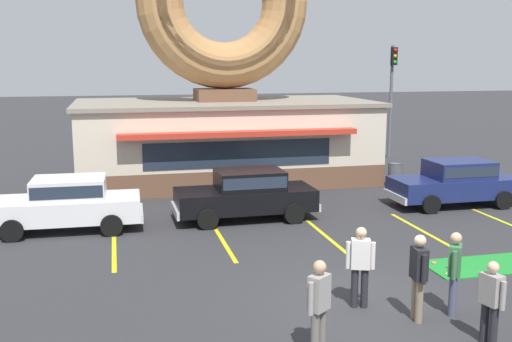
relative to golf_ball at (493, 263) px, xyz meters
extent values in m
plane|color=#2D2D30|center=(-4.05, -1.60, -0.05)|extent=(160.00, 160.00, 0.00)
cube|color=brown|center=(-4.51, 12.40, 0.40)|extent=(12.00, 6.00, 0.90)
cube|color=beige|center=(-4.51, 12.40, 2.00)|extent=(12.00, 6.00, 2.30)
cube|color=gray|center=(-4.51, 12.40, 3.23)|extent=(12.30, 6.30, 0.16)
cube|color=red|center=(-4.51, 9.10, 2.30)|extent=(9.00, 0.60, 0.20)
cube|color=#232D3D|center=(-4.51, 9.38, 1.50)|extent=(7.20, 0.03, 1.00)
cube|color=brown|center=(-4.51, 12.40, 3.56)|extent=(2.40, 1.80, 0.50)
torus|color=#B27F4C|center=(-4.51, 12.40, 7.36)|extent=(7.10, 1.90, 7.10)
torus|color=tan|center=(-4.51, 11.97, 7.36)|extent=(6.25, 1.05, 6.24)
torus|color=brown|center=(-1.21, 0.01, 0.00)|extent=(0.13, 0.13, 0.04)
torus|color=#D17F47|center=(-1.41, 0.36, 0.00)|extent=(0.13, 0.13, 0.04)
torus|color=#E5C666|center=(-1.50, -0.44, 0.00)|extent=(0.13, 0.13, 0.04)
sphere|color=white|center=(0.00, 0.00, 0.00)|extent=(0.04, 0.04, 0.04)
cube|color=silver|center=(-10.59, 5.68, 0.61)|extent=(4.45, 1.88, 0.68)
cube|color=silver|center=(-10.44, 5.68, 1.25)|extent=(2.14, 1.62, 0.60)
cube|color=#232D3D|center=(-10.44, 5.68, 1.27)|extent=(2.06, 1.64, 0.36)
cube|color=silver|center=(-8.36, 5.62, 0.37)|extent=(0.14, 1.67, 0.24)
cylinder|color=black|center=(-11.97, 4.84, 0.27)|extent=(0.65, 0.24, 0.64)
cylinder|color=black|center=(-11.93, 6.60, 0.27)|extent=(0.65, 0.24, 0.64)
cylinder|color=black|center=(-9.25, 4.76, 0.27)|extent=(0.65, 0.24, 0.64)
cylinder|color=black|center=(-9.20, 6.52, 0.27)|extent=(0.65, 0.24, 0.64)
cube|color=navy|center=(2.46, 5.86, 0.61)|extent=(4.41, 1.78, 0.68)
cube|color=navy|center=(2.61, 5.86, 1.25)|extent=(2.11, 1.57, 0.60)
cube|color=#232D3D|center=(2.61, 5.86, 1.27)|extent=(2.02, 1.59, 0.36)
cube|color=silver|center=(0.23, 5.87, 0.37)|extent=(0.11, 1.67, 0.24)
cube|color=silver|center=(4.69, 5.85, 0.37)|extent=(0.11, 1.67, 0.24)
cylinder|color=black|center=(1.09, 4.99, 0.27)|extent=(0.64, 0.22, 0.64)
cylinder|color=black|center=(1.10, 6.75, 0.27)|extent=(0.64, 0.22, 0.64)
cylinder|color=black|center=(3.82, 4.97, 0.27)|extent=(0.64, 0.22, 0.64)
cylinder|color=black|center=(3.83, 6.73, 0.27)|extent=(0.64, 0.22, 0.64)
cube|color=black|center=(-5.08, 5.71, 0.61)|extent=(4.43, 1.83, 0.68)
cube|color=black|center=(-4.93, 5.71, 1.25)|extent=(2.12, 1.59, 0.60)
cube|color=#232D3D|center=(-4.93, 5.71, 1.27)|extent=(2.04, 1.61, 0.36)
cube|color=silver|center=(-7.31, 5.68, 0.37)|extent=(0.13, 1.67, 0.24)
cube|color=silver|center=(-2.85, 5.74, 0.37)|extent=(0.13, 1.67, 0.24)
cylinder|color=black|center=(-6.43, 4.81, 0.27)|extent=(0.64, 0.23, 0.64)
cylinder|color=black|center=(-6.46, 6.57, 0.27)|extent=(0.64, 0.23, 0.64)
cylinder|color=black|center=(-3.70, 4.85, 0.27)|extent=(0.64, 0.23, 0.64)
cylinder|color=black|center=(-3.73, 6.61, 0.27)|extent=(0.64, 0.23, 0.64)
cylinder|color=#7F7056|center=(-3.44, -2.61, 0.38)|extent=(0.15, 0.15, 0.85)
cylinder|color=#7F7056|center=(-3.42, -2.41, 0.38)|extent=(0.15, 0.15, 0.85)
cube|color=black|center=(-3.43, -2.51, 1.12)|extent=(0.28, 0.40, 0.63)
cylinder|color=black|center=(-3.45, -2.76, 1.08)|extent=(0.10, 0.10, 0.58)
cylinder|color=black|center=(-3.40, -2.26, 1.08)|extent=(0.10, 0.10, 0.58)
sphere|color=beige|center=(-3.43, -2.51, 1.57)|extent=(0.23, 0.23, 0.23)
cylinder|color=slate|center=(-5.86, -3.50, 0.37)|extent=(0.15, 0.15, 0.85)
cylinder|color=slate|center=(-5.70, -3.38, 0.37)|extent=(0.15, 0.15, 0.85)
cube|color=gray|center=(-5.78, -3.44, 1.11)|extent=(0.45, 0.42, 0.62)
cylinder|color=gray|center=(-5.98, -3.59, 1.08)|extent=(0.10, 0.10, 0.57)
cylinder|color=gray|center=(-5.58, -3.29, 1.08)|extent=(0.10, 0.10, 0.57)
sphere|color=tan|center=(-5.78, -3.44, 1.56)|extent=(0.23, 0.23, 0.23)
cylinder|color=#232328|center=(-2.65, -3.83, 0.33)|extent=(0.15, 0.15, 0.76)
cylinder|color=#232328|center=(-2.69, -3.64, 0.33)|extent=(0.15, 0.15, 0.76)
cube|color=gray|center=(-2.67, -3.73, 0.99)|extent=(0.32, 0.43, 0.56)
cylinder|color=gray|center=(-2.61, -3.98, 0.96)|extent=(0.10, 0.10, 0.51)
cylinder|color=gray|center=(-2.73, -3.49, 0.96)|extent=(0.10, 0.10, 0.51)
sphere|color=beige|center=(-2.67, -3.73, 1.40)|extent=(0.21, 0.21, 0.21)
cylinder|color=#474C66|center=(-2.54, -2.33, 0.37)|extent=(0.15, 0.15, 0.84)
cylinder|color=#474C66|center=(-2.65, -2.49, 0.37)|extent=(0.15, 0.15, 0.84)
cube|color=#386B42|center=(-2.59, -2.41, 1.09)|extent=(0.41, 0.45, 0.61)
cylinder|color=#386B42|center=(-2.45, -2.20, 1.06)|extent=(0.10, 0.10, 0.56)
cylinder|color=#386B42|center=(-2.73, -2.62, 1.06)|extent=(0.10, 0.10, 0.56)
sphere|color=tan|center=(-2.59, -2.41, 1.54)|extent=(0.22, 0.22, 0.22)
cylinder|color=#232328|center=(-4.17, -1.68, 0.37)|extent=(0.15, 0.15, 0.84)
cylinder|color=#232328|center=(-4.36, -1.62, 0.37)|extent=(0.15, 0.15, 0.84)
cube|color=silver|center=(-4.27, -1.65, 1.09)|extent=(0.44, 0.35, 0.61)
cylinder|color=silver|center=(-4.03, -1.73, 1.06)|extent=(0.10, 0.10, 0.56)
cylinder|color=silver|center=(-4.50, -1.57, 1.06)|extent=(0.10, 0.10, 0.56)
sphere|color=tan|center=(-4.27, -1.65, 1.54)|extent=(0.23, 0.23, 0.23)
cylinder|color=#51565B|center=(1.89, 9.26, 0.42)|extent=(0.56, 0.56, 0.95)
torus|color=#303437|center=(1.89, 9.26, 0.90)|extent=(0.57, 0.57, 0.05)
cylinder|color=#595B60|center=(4.99, 16.31, 2.85)|extent=(0.16, 0.16, 5.80)
cube|color=black|center=(4.99, 16.13, 5.20)|extent=(0.28, 0.24, 0.90)
sphere|color=red|center=(4.99, 16.01, 5.50)|extent=(0.18, 0.18, 0.18)
sphere|color=orange|center=(4.99, 16.01, 5.20)|extent=(0.18, 0.18, 0.18)
sphere|color=green|center=(4.99, 16.01, 4.90)|extent=(0.18, 0.18, 0.18)
cube|color=yellow|center=(-9.19, 3.40, -0.05)|extent=(0.12, 3.60, 0.01)
cube|color=yellow|center=(-6.19, 3.40, -0.05)|extent=(0.12, 3.60, 0.01)
cube|color=yellow|center=(-3.19, 3.40, -0.05)|extent=(0.12, 3.60, 0.01)
cube|color=yellow|center=(-0.19, 3.40, -0.05)|extent=(0.12, 3.60, 0.01)
cube|color=yellow|center=(2.81, 3.40, -0.05)|extent=(0.12, 3.60, 0.01)
camera|label=1|loc=(-9.02, -12.51, 4.96)|focal=42.00mm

